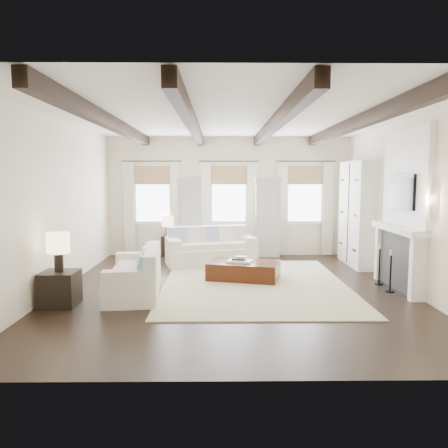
{
  "coord_description": "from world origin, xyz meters",
  "views": [
    {
      "loc": [
        -0.26,
        -8.08,
        2.1
      ],
      "look_at": [
        -0.16,
        0.93,
        1.15
      ],
      "focal_mm": 35.0,
      "sensor_mm": 36.0,
      "label": 1
    }
  ],
  "objects_px": {
    "side_table_back": "(169,246)",
    "sofa_back": "(210,249)",
    "sofa_left": "(137,276)",
    "side_table_front": "(60,289)",
    "ottoman": "(244,271)"
  },
  "relations": [
    {
      "from": "sofa_back",
      "to": "sofa_left",
      "type": "bearing_deg",
      "value": -114.26
    },
    {
      "from": "ottoman",
      "to": "side_table_back",
      "type": "relative_size",
      "value": 2.65
    },
    {
      "from": "sofa_left",
      "to": "side_table_front",
      "type": "relative_size",
      "value": 3.58
    },
    {
      "from": "side_table_front",
      "to": "sofa_left",
      "type": "bearing_deg",
      "value": 31.63
    },
    {
      "from": "sofa_back",
      "to": "side_table_back",
      "type": "relative_size",
      "value": 4.27
    },
    {
      "from": "sofa_back",
      "to": "ottoman",
      "type": "height_order",
      "value": "sofa_back"
    },
    {
      "from": "sofa_back",
      "to": "side_table_back",
      "type": "xyz_separation_m",
      "value": [
        -1.15,
        1.13,
        -0.1
      ]
    },
    {
      "from": "side_table_back",
      "to": "sofa_left",
      "type": "bearing_deg",
      "value": -91.62
    },
    {
      "from": "sofa_back",
      "to": "sofa_left",
      "type": "distance_m",
      "value": 3.08
    },
    {
      "from": "ottoman",
      "to": "side_table_front",
      "type": "height_order",
      "value": "side_table_front"
    },
    {
      "from": "sofa_left",
      "to": "ottoman",
      "type": "xyz_separation_m",
      "value": [
        2.0,
        1.13,
        -0.15
      ]
    },
    {
      "from": "sofa_back",
      "to": "side_table_front",
      "type": "distance_m",
      "value": 4.26
    },
    {
      "from": "side_table_back",
      "to": "sofa_back",
      "type": "bearing_deg",
      "value": -44.44
    },
    {
      "from": "sofa_back",
      "to": "side_table_back",
      "type": "bearing_deg",
      "value": 135.56
    },
    {
      "from": "sofa_left",
      "to": "side_table_back",
      "type": "relative_size",
      "value": 3.81
    }
  ]
}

